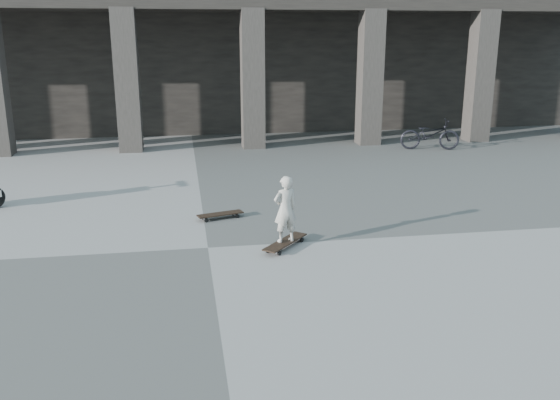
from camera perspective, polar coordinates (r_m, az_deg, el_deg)
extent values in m
plane|color=#525350|center=(9.58, -6.95, -4.58)|extent=(90.00, 90.00, 0.00)
cube|color=black|center=(22.99, -8.99, 14.80)|extent=(28.00, 6.00, 6.00)
cube|color=black|center=(18.61, -8.94, 18.32)|extent=(28.00, 2.80, 0.50)
cube|color=#312E29|center=(17.59, -14.50, 11.00)|extent=(0.65, 0.65, 4.00)
cube|color=#312E29|center=(17.66, -2.66, 11.49)|extent=(0.65, 0.65, 4.00)
cube|color=#312E29|center=(18.43, 8.66, 11.51)|extent=(0.65, 0.65, 4.00)
cube|color=#312E29|center=(19.83, 18.71, 11.16)|extent=(0.65, 0.65, 4.00)
cube|color=black|center=(9.50, 0.50, -4.05)|extent=(0.85, 0.93, 0.02)
cube|color=#B2B2B7|center=(9.81, 1.57, -3.68)|extent=(0.20, 0.18, 0.03)
cube|color=#B2B2B7|center=(9.23, -0.64, -4.95)|extent=(0.20, 0.18, 0.03)
cylinder|color=black|center=(9.86, 1.03, -3.64)|extent=(0.07, 0.08, 0.08)
cylinder|color=black|center=(9.76, 2.11, -3.85)|extent=(0.07, 0.08, 0.08)
cylinder|color=black|center=(9.29, -1.20, -4.89)|extent=(0.07, 0.08, 0.08)
cylinder|color=black|center=(9.18, -0.07, -5.13)|extent=(0.07, 0.08, 0.08)
cube|color=black|center=(11.00, -5.78, -1.35)|extent=(0.88, 0.44, 0.02)
cube|color=#B2B2B7|center=(11.11, -4.32, -1.36)|extent=(0.10, 0.20, 0.03)
cube|color=#B2B2B7|center=(10.92, -7.25, -1.75)|extent=(0.10, 0.20, 0.03)
cylinder|color=black|center=(11.20, -4.50, -1.29)|extent=(0.08, 0.05, 0.07)
cylinder|color=black|center=(11.03, -4.14, -1.55)|extent=(0.08, 0.05, 0.07)
cylinder|color=black|center=(11.01, -7.40, -1.67)|extent=(0.08, 0.05, 0.07)
cylinder|color=black|center=(10.84, -7.08, -1.95)|extent=(0.08, 0.05, 0.07)
imported|color=#BAB3A8|center=(9.33, 0.51, -0.88)|extent=(0.45, 0.36, 1.08)
imported|color=black|center=(18.04, 14.23, 6.14)|extent=(1.80, 0.98, 0.90)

